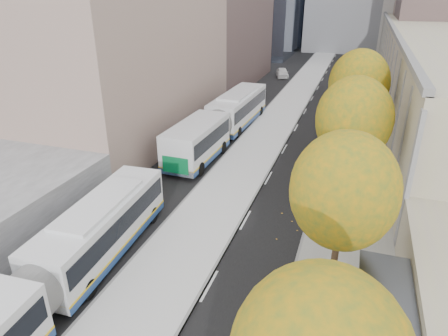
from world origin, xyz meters
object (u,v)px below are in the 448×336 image
at_px(bus_shelter, 390,301).
at_px(distant_car, 282,73).
at_px(bus_near, 55,273).
at_px(bus_far, 223,120).

bearing_deg(bus_shelter, distant_car, 105.35).
bearing_deg(bus_near, distant_car, 87.33).
distance_m(bus_shelter, bus_near, 13.25).
height_order(bus_shelter, bus_far, bus_far).
height_order(bus_far, distant_car, bus_far).
distance_m(bus_shelter, bus_far, 23.83).
distance_m(bus_shelter, distant_car, 50.56).
relative_size(bus_near, bus_far, 0.89).
distance_m(bus_near, distant_car, 50.70).
relative_size(bus_shelter, bus_far, 0.23).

